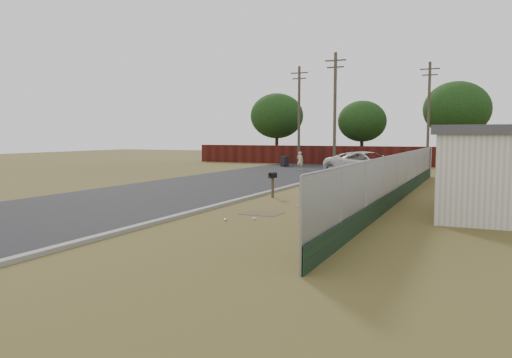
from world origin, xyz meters
The scene contains 12 objects.
ground centered at (0.00, 0.00, 0.00)m, with size 120.00×120.00×0.00m, color brown.
street centered at (-6.76, 8.05, 0.02)m, with size 15.10×60.00×0.12m.
chainlink_fence centered at (3.12, 1.03, 0.80)m, with size 0.10×27.06×2.02m.
privacy_fence centered at (-6.00, 25.00, 0.90)m, with size 30.00×0.12×1.80m, color #46120F.
utility_poles centered at (-3.67, 20.67, 4.69)m, with size 12.60×8.24×9.00m.
horizon_trees centered at (0.84, 23.56, 4.63)m, with size 33.32×31.94×7.78m.
fire_hydrant centered at (2.66, -10.20, 0.43)m, with size 0.43×0.44×0.93m.
mailbox centered at (-2.21, -0.60, 0.90)m, with size 0.27×0.50×1.14m.
pickup_truck centered at (-0.73, 12.61, 0.85)m, with size 2.81×6.09×1.69m, color silver.
pedestrian centered at (-6.91, 16.46, 0.75)m, with size 0.55×0.36×1.50m, color beige.
trash_bin centered at (-9.71, 20.30, 0.48)m, with size 0.78×0.83×0.93m.
scattered_litter centered at (-0.10, -2.57, 0.04)m, with size 2.09×11.30×0.07m.
Camera 1 is at (6.28, -21.13, 2.78)m, focal length 35.00 mm.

